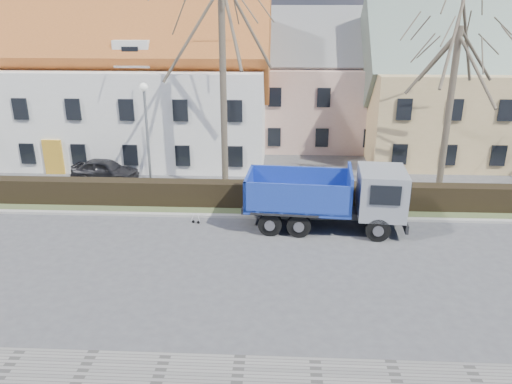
# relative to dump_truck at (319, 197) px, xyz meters

# --- Properties ---
(ground) EXTENTS (120.00, 120.00, 0.00)m
(ground) POSITION_rel_dump_truck_xyz_m (-2.96, -3.59, -1.54)
(ground) COLOR #47474A
(curb_far) EXTENTS (80.00, 0.30, 0.12)m
(curb_far) POSITION_rel_dump_truck_xyz_m (-2.96, 1.01, -1.48)
(curb_far) COLOR #A19E96
(curb_far) RESTS_ON ground
(grass_strip) EXTENTS (80.00, 3.00, 0.10)m
(grass_strip) POSITION_rel_dump_truck_xyz_m (-2.96, 2.61, -1.49)
(grass_strip) COLOR #46542F
(grass_strip) RESTS_ON ground
(hedge) EXTENTS (60.00, 0.90, 1.30)m
(hedge) POSITION_rel_dump_truck_xyz_m (-2.96, 2.41, -0.89)
(hedge) COLOR black
(hedge) RESTS_ON ground
(building_white) EXTENTS (26.80, 10.80, 9.50)m
(building_white) POSITION_rel_dump_truck_xyz_m (-15.96, 12.41, 3.21)
(building_white) COLOR white
(building_white) RESTS_ON ground
(building_pink) EXTENTS (10.80, 8.80, 8.00)m
(building_pink) POSITION_rel_dump_truck_xyz_m (1.04, 16.41, 2.46)
(building_pink) COLOR tan
(building_pink) RESTS_ON ground
(building_yellow) EXTENTS (18.80, 10.80, 8.50)m
(building_yellow) POSITION_rel_dump_truck_xyz_m (13.04, 13.41, 2.71)
(building_yellow) COLOR tan
(building_yellow) RESTS_ON ground
(tree_1) EXTENTS (9.20, 9.20, 12.65)m
(tree_1) POSITION_rel_dump_truck_xyz_m (-4.96, 4.91, 4.79)
(tree_1) COLOR #4F4537
(tree_1) RESTS_ON ground
(tree_2) EXTENTS (8.00, 8.00, 11.00)m
(tree_2) POSITION_rel_dump_truck_xyz_m (7.04, 4.91, 3.96)
(tree_2) COLOR #4F4537
(tree_2) RESTS_ON ground
(dump_truck) EXTENTS (7.87, 3.41, 3.07)m
(dump_truck) POSITION_rel_dump_truck_xyz_m (0.00, 0.00, 0.00)
(dump_truck) COLOR navy
(dump_truck) RESTS_ON ground
(streetlight) EXTENTS (0.50, 0.50, 6.35)m
(streetlight) POSITION_rel_dump_truck_xyz_m (-8.85, 3.41, 1.64)
(streetlight) COLOR gray
(streetlight) RESTS_ON ground
(cart_frame) EXTENTS (0.69, 0.51, 0.56)m
(cart_frame) POSITION_rel_dump_truck_xyz_m (-6.07, 0.20, -1.25)
(cart_frame) COLOR silver
(cart_frame) RESTS_ON ground
(parked_car_a) EXTENTS (4.16, 2.11, 1.36)m
(parked_car_a) POSITION_rel_dump_truck_xyz_m (-12.36, 6.23, -0.86)
(parked_car_a) COLOR black
(parked_car_a) RESTS_ON ground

